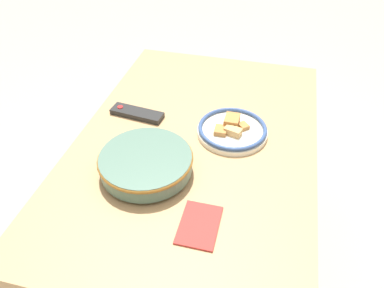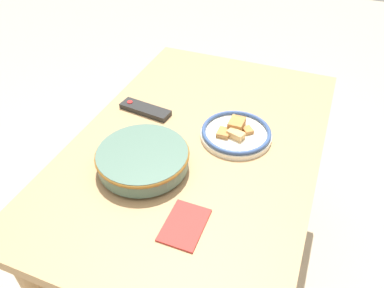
% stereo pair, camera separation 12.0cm
% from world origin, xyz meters
% --- Properties ---
extents(ground_plane, '(8.00, 8.00, 0.00)m').
position_xyz_m(ground_plane, '(0.00, 0.00, 0.00)').
color(ground_plane, '#B7A88E').
extents(dining_table, '(1.22, 0.80, 0.73)m').
position_xyz_m(dining_table, '(0.00, 0.00, 0.64)').
color(dining_table, tan).
rests_on(dining_table, ground_plane).
extents(noodle_bowl, '(0.29, 0.29, 0.07)m').
position_xyz_m(noodle_bowl, '(-0.18, 0.11, 0.77)').
color(noodle_bowl, '#4C6B5B').
rests_on(noodle_bowl, dining_table).
extents(food_plate, '(0.24, 0.24, 0.05)m').
position_xyz_m(food_plate, '(0.07, -0.11, 0.75)').
color(food_plate, silver).
rests_on(food_plate, dining_table).
extents(tv_remote, '(0.08, 0.20, 0.02)m').
position_xyz_m(tv_remote, '(0.09, 0.24, 0.74)').
color(tv_remote, black).
rests_on(tv_remote, dining_table).
extents(folded_napkin, '(0.15, 0.10, 0.01)m').
position_xyz_m(folded_napkin, '(-0.34, -0.09, 0.73)').
color(folded_napkin, '#B2332D').
rests_on(folded_napkin, dining_table).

